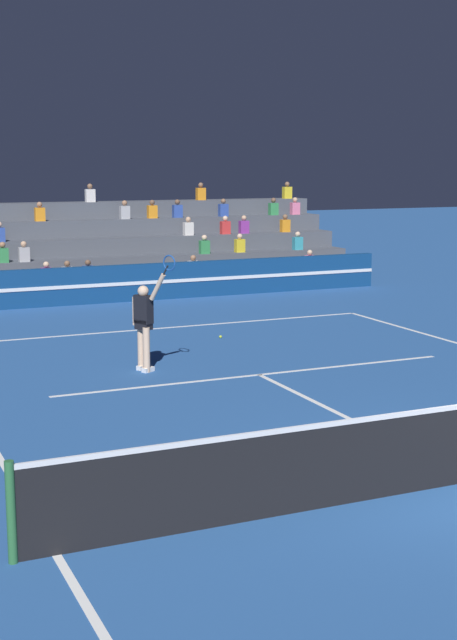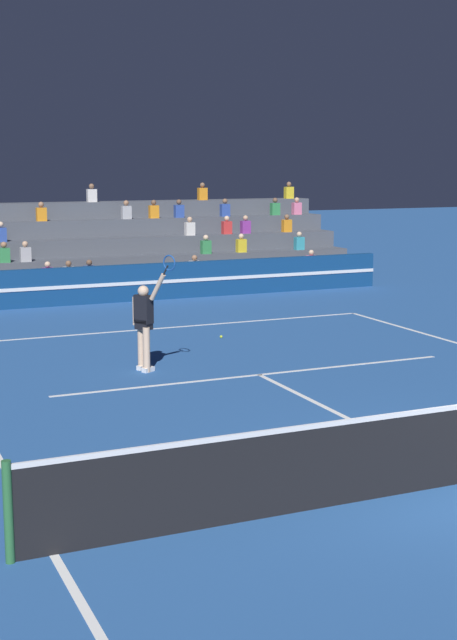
# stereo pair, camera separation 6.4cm
# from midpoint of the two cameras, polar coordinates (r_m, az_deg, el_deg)

# --- Properties ---
(sponsor_banner_wall) EXTENTS (18.00, 0.26, 1.10)m
(sponsor_banner_wall) POSITION_cam_midpoint_polar(r_m,az_deg,el_deg) (26.55, -7.61, 2.30)
(sponsor_banner_wall) COLOR navy
(sponsor_banner_wall) RESTS_ON ground
(bleacher_stand) EXTENTS (18.24, 4.75, 3.38)m
(bleacher_stand) POSITION_cam_midpoint_polar(r_m,az_deg,el_deg) (30.14, -9.69, 4.05)
(bleacher_stand) COLOR #4C515B
(bleacher_stand) RESTS_ON ground
(tennis_player) EXTENTS (0.61, 1.06, 2.42)m
(tennis_player) POSITION_cam_midpoint_polar(r_m,az_deg,el_deg) (17.58, -5.51, -0.14)
(tennis_player) COLOR beige
(tennis_player) RESTS_ON ground
(tennis_ball) EXTENTS (0.07, 0.07, 0.07)m
(tennis_ball) POSITION_cam_midpoint_polar(r_m,az_deg,el_deg) (20.99, -0.60, -1.08)
(tennis_ball) COLOR #C6DB33
(tennis_ball) RESTS_ON ground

